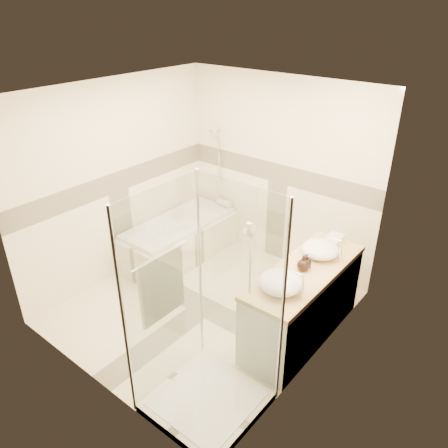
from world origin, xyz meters
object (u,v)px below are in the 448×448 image
Objects in this scene: vessel_sink_far at (281,282)px; vessel_sink_near at (320,249)px; shower_enclosure at (202,353)px; amenity_bottle_b at (303,263)px; amenity_bottle_a at (307,261)px; bathtub at (179,237)px; vanity at (303,303)px.

vessel_sink_near is at bearing 90.00° from vessel_sink_far.
amenity_bottle_b is (0.27, 1.24, 0.43)m from shower_enclosure.
vessel_sink_near is 2.39× the size of amenity_bottle_b.
vessel_sink_near reaches higher than amenity_bottle_a.
amenity_bottle_a is (0.00, -0.29, -0.00)m from vessel_sink_near.
vanity is at bearing -9.25° from bathtub.
vessel_sink_far reaches higher than bathtub.
vessel_sink_far is 0.49m from amenity_bottle_a.
vanity is 0.79× the size of shower_enclosure.
vessel_sink_far is at bearing 71.49° from shower_enclosure.
vessel_sink_far is 0.42m from amenity_bottle_b.
vessel_sink_near is 0.78m from vessel_sink_far.
shower_enclosure is at bearing -99.72° from vessel_sink_near.
shower_enclosure reaches higher than vanity.
shower_enclosure is 1.34m from amenity_bottle_b.
amenity_bottle_a is at bearing 90.00° from vessel_sink_far.
amenity_bottle_b is at bearing -90.00° from amenity_bottle_a.
bathtub is at bearing 169.82° from amenity_bottle_b.
bathtub is 1.05× the size of vanity.
vessel_sink_near is (2.13, -0.03, 0.62)m from bathtub.
vanity is at bearing 58.40° from amenity_bottle_b.
amenity_bottle_a reaches higher than vanity.
vanity is at bearing 77.03° from shower_enclosure.
shower_enclosure is (-0.29, -1.27, 0.08)m from vanity.
vessel_sink_far reaches higher than amenity_bottle_b.
bathtub is at bearing 179.23° from vessel_sink_near.
vessel_sink_near reaches higher than bathtub.
vessel_sink_far reaches higher than amenity_bottle_a.
bathtub is 2.24m from amenity_bottle_a.
bathtub is 4.02× the size of vessel_sink_far.
bathtub is 10.28× the size of amenity_bottle_b.
vanity is 0.60m from vessel_sink_near.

